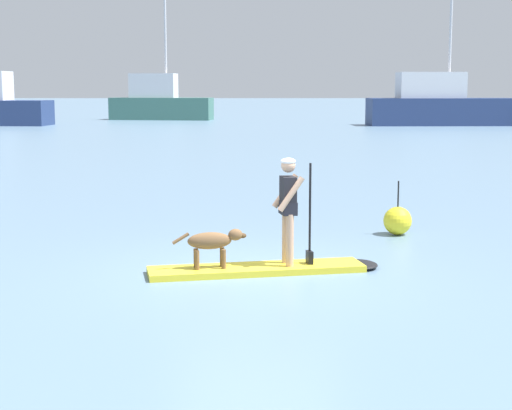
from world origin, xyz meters
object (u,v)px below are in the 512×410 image
(moored_boat_far_port, at_px, (159,102))
(paddleboard, at_px, (271,268))
(marker_buoy, at_px, (398,221))
(person_paddler, at_px, (289,203))
(dog, at_px, (213,242))
(moored_boat_far_starboard, at_px, (438,105))

(moored_boat_far_port, bearing_deg, paddleboard, -81.95)
(moored_boat_far_port, xyz_separation_m, marker_buoy, (10.74, -55.05, -1.27))
(person_paddler, height_order, marker_buoy, person_paddler)
(dog, xyz_separation_m, moored_boat_far_starboard, (14.72, 47.80, 1.02))
(person_paddler, bearing_deg, paddleboard, -169.06)
(moored_boat_far_port, height_order, marker_buoy, moored_boat_far_port)
(marker_buoy, bearing_deg, dog, -136.39)
(person_paddler, relative_size, moored_boat_far_port, 0.13)
(person_paddler, distance_m, dog, 1.31)
(paddleboard, relative_size, dog, 3.25)
(moored_boat_far_port, xyz_separation_m, moored_boat_far_starboard, (22.05, -10.49, -0.03))
(moored_boat_far_starboard, distance_m, marker_buoy, 45.98)
(person_paddler, bearing_deg, moored_boat_far_port, 98.32)
(paddleboard, height_order, moored_boat_far_starboard, moored_boat_far_starboard)
(person_paddler, xyz_separation_m, dog, (-1.16, -0.22, -0.55))
(person_paddler, xyz_separation_m, moored_boat_far_port, (-8.49, 58.07, 0.49))
(moored_boat_far_starboard, bearing_deg, moored_boat_far_port, 154.55)
(dog, height_order, moored_boat_far_starboard, moored_boat_far_starboard)
(paddleboard, height_order, person_paddler, person_paddler)
(moored_boat_far_port, bearing_deg, dog, -82.83)
(moored_boat_far_starboard, xyz_separation_m, marker_buoy, (-11.31, -44.55, -1.25))
(dog, bearing_deg, moored_boat_far_port, 97.17)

